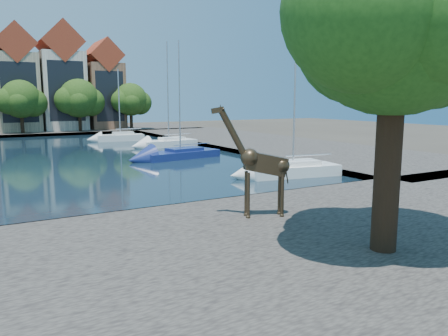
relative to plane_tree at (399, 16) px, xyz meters
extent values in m
plane|color=#38332B|center=(-7.62, 9.01, -7.67)|extent=(160.00, 160.00, 0.00)
cube|color=black|center=(-7.62, 33.01, -7.63)|extent=(38.00, 50.00, 0.08)
cube|color=#504C46|center=(-7.62, 2.01, -7.42)|extent=(50.00, 14.00, 0.50)
cube|color=#504C46|center=(-7.62, 65.01, -7.42)|extent=(60.00, 16.00, 0.50)
cube|color=#504C46|center=(17.38, 33.01, -7.42)|extent=(14.00, 52.00, 0.50)
cylinder|color=#332114|center=(-0.12, 0.01, -4.42)|extent=(0.80, 0.80, 5.50)
sphere|color=#1D4C15|center=(-0.12, 0.01, 0.25)|extent=(6.40, 6.40, 6.40)
sphere|color=#1D4C15|center=(1.80, 0.31, -0.39)|extent=(4.80, 4.80, 4.80)
sphere|color=#1D4C15|center=(-1.88, -0.39, -0.07)|extent=(4.48, 4.48, 4.48)
cube|color=tan|center=(-5.62, 65.01, -1.42)|extent=(5.88, 9.00, 11.50)
cube|color=brown|center=(-5.62, 65.01, 5.65)|extent=(5.94, 9.18, 5.94)
cube|color=black|center=(-5.62, 60.53, -1.42)|extent=(4.80, 0.05, 8.62)
cube|color=beige|center=(0.88, 65.01, -1.17)|extent=(6.37, 9.00, 12.00)
cube|color=brown|center=(0.88, 65.01, 6.26)|extent=(6.43, 9.18, 6.43)
cube|color=black|center=(0.88, 60.53, -1.17)|extent=(5.20, 0.05, 9.00)
cube|color=#8A5D42|center=(7.38, 65.01, -1.92)|extent=(5.39, 9.00, 10.50)
cube|color=brown|center=(7.38, 65.01, 4.54)|extent=(5.44, 9.18, 5.44)
cube|color=black|center=(7.38, 60.53, -1.92)|extent=(4.40, 0.05, 7.88)
cylinder|color=#332114|center=(-5.62, 59.51, -5.57)|extent=(0.50, 0.50, 3.20)
sphere|color=#1D3D11|center=(-5.62, 59.51, -2.35)|extent=(5.40, 5.40, 5.40)
sphere|color=#1D3D11|center=(-4.00, 59.81, -2.89)|extent=(4.05, 4.05, 4.05)
sphere|color=#1D3D11|center=(-7.10, 59.11, -2.62)|extent=(3.78, 3.78, 3.78)
cylinder|color=#332114|center=(2.38, 59.51, -5.57)|extent=(0.50, 0.50, 3.20)
sphere|color=#1D3D11|center=(2.38, 59.51, -2.23)|extent=(5.80, 5.80, 5.80)
sphere|color=#1D3D11|center=(4.12, 59.81, -2.81)|extent=(4.35, 4.35, 4.35)
sphere|color=#1D3D11|center=(0.79, 59.11, -2.52)|extent=(4.06, 4.06, 4.06)
cylinder|color=#332114|center=(10.38, 59.51, -5.57)|extent=(0.50, 0.50, 3.20)
sphere|color=#1D3D11|center=(10.38, 59.51, -2.41)|extent=(5.20, 5.20, 5.20)
sphere|color=#1D3D11|center=(11.94, 59.81, -2.93)|extent=(3.90, 3.90, 3.90)
sphere|color=#1D3D11|center=(8.95, 59.11, -2.67)|extent=(3.64, 3.64, 3.64)
cylinder|color=#3A2D1D|center=(-1.87, 5.27, -6.24)|extent=(0.14, 0.14, 1.86)
cylinder|color=#3A2D1D|center=(-1.73, 5.63, -6.24)|extent=(0.14, 0.14, 1.86)
cylinder|color=#3A2D1D|center=(-0.53, 4.79, -6.24)|extent=(0.14, 0.14, 1.86)
cylinder|color=#3A2D1D|center=(-0.40, 5.16, -6.24)|extent=(0.14, 0.14, 1.86)
cube|color=#3A2D1D|center=(-1.09, 5.20, -5.00)|extent=(1.86, 1.07, 1.09)
cylinder|color=#3A2D1D|center=(-2.33, 5.64, -3.79)|extent=(1.21, 0.65, 1.92)
cube|color=#3A2D1D|center=(-2.93, 5.86, -2.85)|extent=(0.54, 0.32, 0.29)
cube|color=white|center=(7.38, 14.12, -7.12)|extent=(6.63, 3.26, 0.95)
cube|color=white|center=(7.38, 14.12, -6.80)|extent=(3.00, 2.00, 0.53)
cylinder|color=#B2B2B7|center=(7.38, 14.12, -1.57)|extent=(0.13, 0.13, 10.55)
cube|color=navy|center=(4.38, 26.31, -7.18)|extent=(7.40, 3.69, 0.82)
cube|color=navy|center=(4.38, 26.31, -6.91)|extent=(3.35, 2.25, 0.45)
cylinder|color=#B2B2B7|center=(4.38, 26.31, -2.20)|extent=(0.11, 0.11, 9.51)
cube|color=white|center=(7.18, 35.85, -7.13)|extent=(6.39, 2.83, 0.92)
cube|color=white|center=(7.18, 35.85, -6.82)|extent=(2.86, 1.80, 0.51)
cylinder|color=#B2B2B7|center=(7.18, 35.85, -1.57)|extent=(0.12, 0.12, 10.60)
cube|color=silver|center=(4.38, 45.09, -7.07)|extent=(5.87, 2.53, 1.03)
cube|color=silver|center=(4.38, 45.09, -6.73)|extent=(2.62, 1.63, 0.57)
cylinder|color=#B2B2B7|center=(4.38, 45.09, -2.75)|extent=(0.14, 0.14, 8.07)
camera|label=1|loc=(-11.08, -9.15, -2.44)|focal=35.00mm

